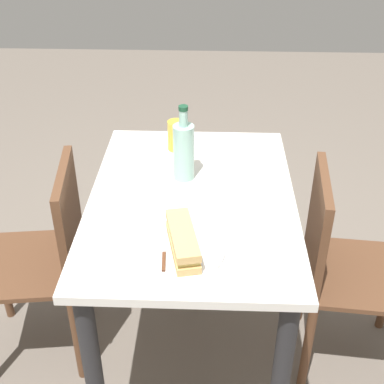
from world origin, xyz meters
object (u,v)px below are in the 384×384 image
dining_table (192,230)px  chair_far (48,254)px  beer_glass (176,135)px  water_bottle (184,150)px  plate_near (183,251)px  baguette_sandwich_near (183,240)px  knife_near (164,253)px  chair_near (339,263)px

dining_table → chair_far: 0.57m
beer_glass → water_bottle: bearing=-169.1°
plate_near → baguette_sandwich_near: (0.00, 0.00, 0.04)m
knife_near → beer_glass: size_ratio=1.48×
baguette_sandwich_near → beer_glass: beer_glass is taller
plate_near → baguette_sandwich_near: bearing=1.8°
baguette_sandwich_near → beer_glass: bearing=5.4°
dining_table → chair_near: 0.57m
plate_near → beer_glass: 0.66m
chair_near → plate_near: 0.71m
dining_table → chair_far: size_ratio=1.18×
chair_far → chair_near: (-0.01, -1.11, 0.00)m
chair_near → knife_near: chair_near is taller
chair_far → beer_glass: beer_glass is taller
chair_far → chair_near: size_ratio=1.00×
water_bottle → beer_glass: size_ratio=2.33×
chair_near → beer_glass: (0.35, 0.63, 0.35)m
dining_table → knife_near: 0.37m
chair_far → water_bottle: bearing=-77.1°
baguette_sandwich_near → knife_near: 0.07m
plate_near → chair_far: bearing=59.5°
chair_far → baguette_sandwich_near: 0.71m
water_bottle → beer_glass: (0.22, 0.04, -0.05)m
dining_table → chair_far: (0.01, 0.55, -0.14)m
dining_table → beer_glass: size_ratio=8.29×
chair_far → knife_near: (-0.34, -0.48, 0.30)m
chair_near → knife_near: 0.77m
chair_near → baguette_sandwich_near: size_ratio=3.47×
chair_far → baguette_sandwich_near: (-0.32, -0.54, 0.33)m
beer_glass → chair_far: bearing=125.3°
chair_near → plate_near: size_ratio=3.41×
chair_near → baguette_sandwich_near: bearing=118.4°
chair_far → water_bottle: (0.12, -0.52, 0.40)m
chair_near → beer_glass: beer_glass is taller
chair_near → baguette_sandwich_near: 0.73m
plate_near → dining_table: bearing=-2.8°
dining_table → beer_glass: bearing=12.5°
dining_table → water_bottle: water_bottle is taller
dining_table → plate_near: size_ratio=4.04×
plate_near → water_bottle: 0.45m
water_bottle → chair_near: bearing=-102.3°
chair_far → beer_glass: 0.68m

